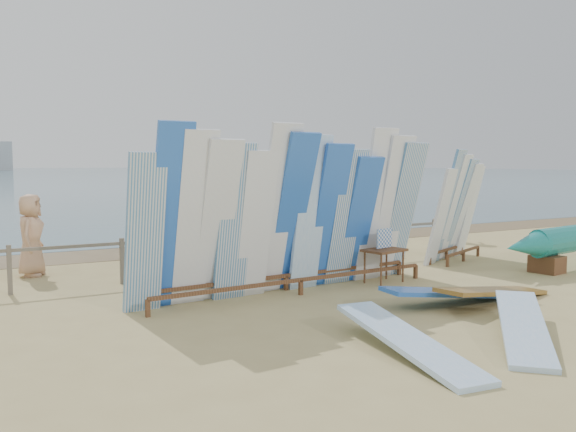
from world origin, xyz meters
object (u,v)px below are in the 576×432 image
beachgoer_8 (354,222)px  beachgoer_7 (264,214)px  beachgoer_9 (285,216)px  beachgoer_4 (146,230)px  beachgoer_6 (302,226)px  flat_board_b (523,340)px  beachgoer_5 (163,228)px  beach_chair_right (241,256)px  side_surfboard_rack (456,211)px  flat_board_c (493,303)px  beach_chair_left (222,255)px  vendor_table (384,265)px  beachgoer_10 (358,217)px  stroller (275,247)px  beachgoer_0 (31,235)px  beachgoer_extra_0 (450,214)px  main_surfboard_rack (293,218)px  beachgoer_3 (182,224)px  flat_board_d (454,303)px  flat_board_a (407,354)px

beachgoer_8 → beachgoer_7: size_ratio=0.87×
beachgoer_9 → beachgoer_4: (-4.72, -2.04, 0.03)m
beachgoer_6 → flat_board_b: bearing=157.5°
beachgoer_5 → beach_chair_right: bearing=-87.3°
side_surfboard_rack → beachgoer_6: (-2.96, 2.23, -0.40)m
flat_board_c → flat_board_b: bearing=130.5°
beach_chair_left → beachgoer_6: size_ratio=0.55×
vendor_table → beachgoer_5: (-2.92, 4.86, 0.42)m
beachgoer_10 → beachgoer_7: beachgoer_7 is taller
beachgoer_10 → beachgoer_5: 5.18m
stroller → beachgoer_10: size_ratio=0.54×
beachgoer_0 → beachgoer_7: size_ratio=0.92×
flat_board_b → beachgoer_extra_0: beachgoer_extra_0 is taller
beachgoer_6 → beachgoer_7: bearing=-13.0°
main_surfboard_rack → beachgoer_8: 5.14m
beachgoer_extra_0 → beachgoer_4: bearing=25.3°
stroller → beachgoer_3: 2.47m
flat_board_d → beachgoer_5: bearing=26.5°
flat_board_d → beachgoer_8: 5.86m
flat_board_c → flat_board_a: size_ratio=1.00×
stroller → flat_board_a: bearing=-97.5°
vendor_table → flat_board_a: (-2.53, -3.72, -0.36)m
flat_board_b → flat_board_d: bearing=114.7°
side_surfboard_rack → flat_board_c: size_ratio=0.99×
beachgoer_extra_0 → beachgoer_3: size_ratio=0.93×
main_surfboard_rack → stroller: 3.37m
vendor_table → stroller: size_ratio=1.12×
flat_board_b → beachgoer_10: beachgoer_10 is taller
flat_board_b → beachgoer_0: beachgoer_0 is taller
side_surfboard_rack → beachgoer_9: size_ratio=1.69×
stroller → beachgoer_extra_0: bearing=16.4°
flat_board_c → flat_board_b: 2.16m
beachgoer_9 → flat_board_a: bearing=164.5°
beachgoer_4 → beachgoer_extra_0: 9.25m
flat_board_d → beachgoer_5: (-2.87, 6.85, 0.77)m
flat_board_c → side_surfboard_rack: bearing=-48.1°
vendor_table → flat_board_b: size_ratio=0.40×
beachgoer_extra_0 → beachgoer_5: size_ratio=1.05×
stroller → beachgoer_5: (-2.12, 1.81, 0.39)m
stroller → beachgoer_8: beachgoer_8 is taller
beachgoer_7 → beachgoer_6: bearing=-120.3°
main_surfboard_rack → beachgoer_8: (3.77, 3.46, -0.56)m
vendor_table → flat_board_d: 2.02m
vendor_table → flat_board_c: 2.37m
flat_board_a → beachgoer_extra_0: size_ratio=1.67×
side_surfboard_rack → beachgoer_3: (-5.65, 3.49, -0.33)m
beach_chair_right → vendor_table: bearing=-64.3°
beachgoer_6 → beachgoer_0: size_ratio=0.92×
beach_chair_left → beachgoer_6: 2.31m
flat_board_c → beachgoer_3: (-3.00, 7.11, 0.87)m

